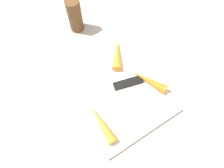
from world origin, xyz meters
TOP-DOWN VIEW (x-y plane):
  - ground_plane at (0.00, 0.00)m, footprint 1.40×1.40m
  - cutting_board at (0.00, 0.00)m, footprint 0.36×0.26m
  - knife at (0.02, 0.03)m, footprint 0.07×0.20m
  - carrot_shortest at (-0.07, 0.07)m, footprint 0.11×0.09m
  - carrot_longest at (0.09, -0.09)m, footprint 0.12×0.03m
  - carrot_medium at (0.06, 0.10)m, footprint 0.12×0.07m
  - pepper_grinder at (-0.24, 0.02)m, footprint 0.05×0.05m

SIDE VIEW (x-z plane):
  - ground_plane at x=0.00m, z-range 0.00..0.00m
  - cutting_board at x=0.00m, z-range 0.00..0.01m
  - knife at x=0.02m, z-range 0.01..0.02m
  - carrot_medium at x=0.06m, z-range 0.01..0.04m
  - carrot_longest at x=0.09m, z-range 0.01..0.04m
  - carrot_shortest at x=-0.07m, z-range 0.01..0.04m
  - pepper_grinder at x=-0.24m, z-range 0.00..0.13m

